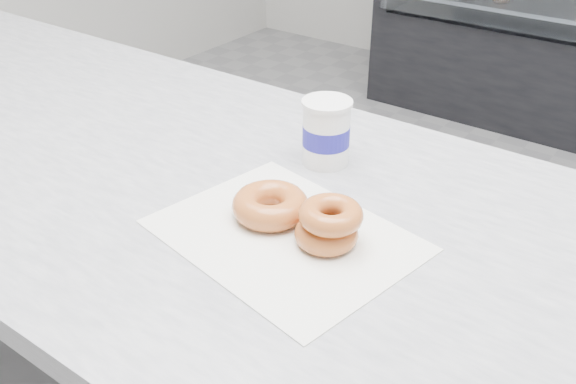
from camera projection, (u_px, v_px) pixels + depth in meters
name	position (u px, v px, depth m)	size (l,w,h in m)	color
wax_paper	(284.00, 235.00, 0.88)	(0.34, 0.26, 0.00)	white
donut_single	(270.00, 205.00, 0.91)	(0.11, 0.11, 0.04)	#BA6D33
donut_stack	(329.00, 224.00, 0.85)	(0.11, 0.11, 0.06)	#BA6D33
coffee_cup	(326.00, 132.00, 1.03)	(0.08, 0.08, 0.11)	white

